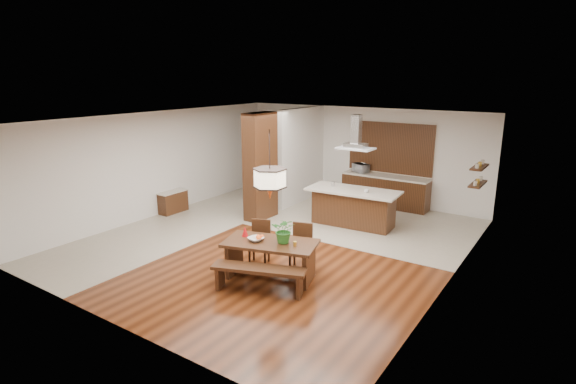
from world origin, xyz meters
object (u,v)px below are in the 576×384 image
Objects in this scene: pendant_lantern at (270,165)px; kitchen_island at (353,207)px; microwave at (361,168)px; dining_table at (271,251)px; foliage_plant at (284,230)px; dining_chair_right at (300,247)px; hallway_console at (173,202)px; dining_bench at (259,280)px; range_hood at (356,132)px; dining_chair_left at (259,243)px; island_cup at (366,191)px; fruit_bowl at (256,239)px.

pendant_lantern is 4.14m from kitchen_island.
microwave is at bearing 107.01° from kitchen_island.
microwave is (-0.87, 5.93, 0.54)m from dining_table.
kitchen_island is at bearing 94.72° from foliage_plant.
microwave is (-1.12, 5.82, 0.09)m from foliage_plant.
kitchen_island is at bearing 78.70° from dining_chair_right.
hallway_console is at bearing -113.52° from microwave.
dining_bench is at bearing -26.74° from hallway_console.
kitchen_island is at bearing -90.00° from range_hood.
dining_bench is at bearing -90.61° from kitchen_island.
dining_chair_right is at bearing -13.95° from hallway_console.
foliage_plant reaches higher than dining_table.
dining_chair_left is at bearing 145.75° from pendant_lantern.
foliage_plant is 3.53m from island_cup.
dining_chair_right reaches higher than dining_table.
dining_table is (4.85, -1.92, 0.23)m from hallway_console.
range_hood reaches higher than fruit_bowl.
dining_chair_left is 3.41m from island_cup.
dining_table is 1.50× the size of pendant_lantern.
pendant_lantern reaches higher than fruit_bowl.
fruit_bowl is at bearing -156.79° from foliage_plant.
dining_bench is 4.92m from range_hood.
dining_chair_right is (0.85, 0.25, 0.01)m from dining_chair_left.
hallway_console is 3.05× the size of fruit_bowl.
foliage_plant reaches higher than dining_bench.
pendant_lantern is at bearing -56.82° from dining_chair_left.
dining_bench is 1.88× the size of dining_chair_left.
dining_table is 0.37m from fruit_bowl.
dining_bench is (5.04, -2.54, -0.07)m from hallway_console.
range_hood is (-0.30, 3.66, 1.47)m from foliage_plant.
dining_bench is at bearing -86.98° from range_hood.
foliage_plant is at bearing 22.54° from pendant_lantern.
dining_chair_left is 0.38× the size of kitchen_island.
island_cup is 2.60m from microwave.
dining_table is 3.89× the size of foliage_plant.
dining_chair_left is 1.03m from foliage_plant.
microwave is at bearing 95.68° from fruit_bowl.
foliage_plant is 4.31× the size of island_cup.
microwave is at bearing 100.88° from foliage_plant.
dining_table is at bearing -157.46° from foliage_plant.
foliage_plant is at bearing -41.79° from dining_chair_left.
hallway_console is at bearing 156.06° from fruit_bowl.
dining_chair_right is 3.13m from kitchen_island.
dining_chair_right is 8.03× the size of island_cup.
pendant_lantern is at bearing -90.00° from dining_table.
range_hood is at bearing 90.75° from pendant_lantern.
dining_chair_left is at bearing 121.67° from fruit_bowl.
foliage_plant is 1.74× the size of fruit_bowl.
island_cup is at bearing 87.70° from dining_bench.
microwave is (-0.29, 5.53, 0.62)m from dining_chair_left.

